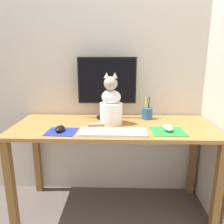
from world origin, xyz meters
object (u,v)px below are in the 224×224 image
keyboard (113,132)px  cat (111,105)px  pen_cup (147,113)px  computer_mouse_left (60,129)px  computer_mouse_right (168,128)px  monitor (107,85)px

keyboard → cat: (-0.02, 0.22, 0.13)m
cat → pen_cup: size_ratio=2.13×
computer_mouse_left → pen_cup: bearing=27.7°
computer_mouse_left → computer_mouse_right: size_ratio=1.07×
monitor → cat: monitor is taller
monitor → pen_cup: 0.39m
monitor → computer_mouse_right: (0.42, -0.31, -0.25)m
monitor → cat: 0.20m
keyboard → computer_mouse_left: computer_mouse_left is taller
computer_mouse_left → computer_mouse_right: computer_mouse_right is taller
computer_mouse_right → cat: bearing=157.4°
computer_mouse_right → pen_cup: pen_cup is taller
monitor → keyboard: 0.46m
computer_mouse_left → computer_mouse_right: bearing=2.2°
computer_mouse_left → computer_mouse_right: 0.72m
keyboard → computer_mouse_left: size_ratio=4.23×
pen_cup → keyboard: bearing=-126.2°
monitor → keyboard: size_ratio=1.11×
cat → computer_mouse_right: bearing=-9.6°
keyboard → computer_mouse_left: 0.35m
pen_cup → computer_mouse_right: bearing=-70.6°
monitor → pen_cup: size_ratio=2.72×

